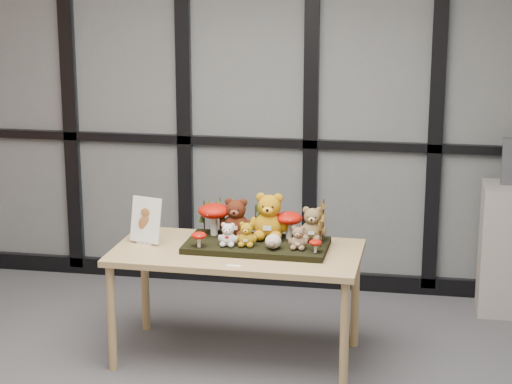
% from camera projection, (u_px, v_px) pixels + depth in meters
% --- Properties ---
extents(room_shell, '(5.00, 5.00, 5.00)m').
position_uv_depth(room_shell, '(140.00, 107.00, 4.00)').
color(room_shell, '#BCB9B2').
rests_on(room_shell, floor).
extents(glass_partition, '(4.90, 0.06, 2.78)m').
position_uv_depth(glass_partition, '(247.00, 90.00, 6.42)').
color(glass_partition, '#2D383F').
rests_on(glass_partition, floor).
extents(display_table, '(1.44, 0.74, 0.67)m').
position_uv_depth(display_table, '(237.00, 261.00, 5.36)').
color(display_table, tan).
rests_on(display_table, floor).
extents(diorama_tray, '(0.83, 0.43, 0.04)m').
position_uv_depth(diorama_tray, '(257.00, 245.00, 5.37)').
color(diorama_tray, black).
rests_on(diorama_tray, display_table).
extents(bear_pooh_yellow, '(0.23, 0.21, 0.30)m').
position_uv_depth(bear_pooh_yellow, '(269.00, 213.00, 5.41)').
color(bear_pooh_yellow, '#B67A0D').
rests_on(bear_pooh_yellow, diorama_tray).
extents(bear_brown_medium, '(0.20, 0.18, 0.26)m').
position_uv_depth(bear_brown_medium, '(236.00, 215.00, 5.45)').
color(bear_brown_medium, '#43190B').
rests_on(bear_brown_medium, diorama_tray).
extents(bear_tan_back, '(0.17, 0.16, 0.22)m').
position_uv_depth(bear_tan_back, '(312.00, 222.00, 5.38)').
color(bear_tan_back, brown).
rests_on(bear_tan_back, diorama_tray).
extents(bear_small_yellow, '(0.12, 0.11, 0.16)m').
position_uv_depth(bear_small_yellow, '(247.00, 233.00, 5.28)').
color(bear_small_yellow, '#A97D10').
rests_on(bear_small_yellow, diorama_tray).
extents(bear_white_bow, '(0.12, 0.11, 0.15)m').
position_uv_depth(bear_white_bow, '(228.00, 233.00, 5.29)').
color(bear_white_bow, silver).
rests_on(bear_white_bow, diorama_tray).
extents(bear_beige_small, '(0.11, 0.10, 0.15)m').
position_uv_depth(bear_beige_small, '(298.00, 236.00, 5.23)').
color(bear_beige_small, '#846146').
rests_on(bear_beige_small, diorama_tray).
extents(plush_cream_hedgehog, '(0.07, 0.07, 0.09)m').
position_uv_depth(plush_cream_hedgehog, '(273.00, 241.00, 5.24)').
color(plush_cream_hedgehog, beige).
rests_on(plush_cream_hedgehog, diorama_tray).
extents(mushroom_back_left, '(0.19, 0.19, 0.21)m').
position_uv_depth(mushroom_back_left, '(214.00, 218.00, 5.49)').
color(mushroom_back_left, '#980D04').
rests_on(mushroom_back_left, diorama_tray).
extents(mushroom_back_right, '(0.16, 0.16, 0.18)m').
position_uv_depth(mushroom_back_right, '(289.00, 224.00, 5.42)').
color(mushroom_back_right, '#980D04').
rests_on(mushroom_back_right, diorama_tray).
extents(mushroom_front_left, '(0.09, 0.09, 0.10)m').
position_uv_depth(mushroom_front_left, '(199.00, 239.00, 5.27)').
color(mushroom_front_left, '#980D04').
rests_on(mushroom_front_left, diorama_tray).
extents(mushroom_front_right, '(0.07, 0.07, 0.08)m').
position_uv_depth(mushroom_front_right, '(315.00, 245.00, 5.17)').
color(mushroom_front_right, '#980D04').
rests_on(mushroom_front_right, diorama_tray).
extents(sprig_green_far_left, '(0.05, 0.05, 0.21)m').
position_uv_depth(sprig_green_far_left, '(204.00, 217.00, 5.51)').
color(sprig_green_far_left, '#16350C').
rests_on(sprig_green_far_left, diorama_tray).
extents(sprig_green_mid_left, '(0.05, 0.05, 0.22)m').
position_uv_depth(sprig_green_mid_left, '(220.00, 215.00, 5.53)').
color(sprig_green_mid_left, '#16350C').
rests_on(sprig_green_mid_left, diorama_tray).
extents(sprig_dry_far_right, '(0.05, 0.05, 0.26)m').
position_uv_depth(sprig_dry_far_right, '(323.00, 221.00, 5.35)').
color(sprig_dry_far_right, brown).
rests_on(sprig_dry_far_right, diorama_tray).
extents(sprig_dry_mid_right, '(0.05, 0.05, 0.19)m').
position_uv_depth(sprig_dry_mid_right, '(320.00, 231.00, 5.25)').
color(sprig_dry_mid_right, brown).
rests_on(sprig_dry_mid_right, diorama_tray).
extents(sprig_green_centre, '(0.05, 0.05, 0.18)m').
position_uv_depth(sprig_green_centre, '(256.00, 220.00, 5.50)').
color(sprig_green_centre, '#16350C').
rests_on(sprig_green_centre, diorama_tray).
extents(sign_holder, '(0.20, 0.11, 0.28)m').
position_uv_depth(sign_holder, '(146.00, 223.00, 5.43)').
color(sign_holder, silver).
rests_on(sign_holder, display_table).
extents(label_card, '(0.08, 0.03, 0.00)m').
position_uv_depth(label_card, '(233.00, 266.00, 5.06)').
color(label_card, white).
rests_on(label_card, display_table).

